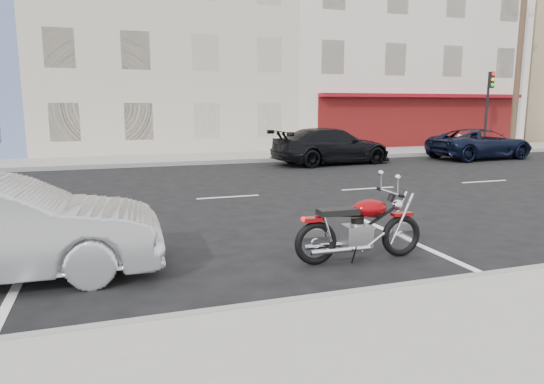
{
  "coord_description": "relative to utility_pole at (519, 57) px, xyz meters",
  "views": [
    {
      "loc": [
        -4.77,
        -11.76,
        2.28
      ],
      "look_at": [
        -2.14,
        -3.91,
        0.8
      ],
      "focal_mm": 32.0,
      "sensor_mm": 36.0,
      "label": 1
    }
  ],
  "objects": [
    {
      "name": "bldg_corner",
      "position": [
        -4.5,
        7.7,
        1.51
      ],
      "size": [
        14.0,
        12.0,
        12.5
      ],
      "primitive_type": "cube",
      "color": "beige",
      "rests_on": "ground"
    },
    {
      "name": "curb_near",
      "position": [
        -20.5,
        -15.6,
        -4.66
      ],
      "size": [
        80.0,
        0.12,
        0.16
      ],
      "primitive_type": "cube",
      "color": "gray",
      "rests_on": "ground"
    },
    {
      "name": "ground",
      "position": [
        -15.5,
        -8.6,
        -4.74
      ],
      "size": [
        120.0,
        120.0,
        0.0
      ],
      "primitive_type": "plane",
      "color": "black",
      "rests_on": "ground"
    },
    {
      "name": "motorcycle",
      "position": [
        -16.1,
        -14.2,
        -4.27
      ],
      "size": [
        2.05,
        0.68,
        1.02
      ],
      "rotation": [
        0.0,
        0.0,
        -0.03
      ],
      "color": "black",
      "rests_on": "ground"
    },
    {
      "name": "car_far",
      "position": [
        -11.95,
        -2.95,
        -4.03
      ],
      "size": [
        5.09,
        2.55,
        1.42
      ],
      "primitive_type": "imported",
      "rotation": [
        0.0,
        0.0,
        1.69
      ],
      "color": "black",
      "rests_on": "ground"
    },
    {
      "name": "bldg_cream",
      "position": [
        -17.5,
        7.7,
        1.01
      ],
      "size": [
        12.0,
        12.0,
        11.5
      ],
      "primitive_type": "cube",
      "color": "#BDB29C",
      "rests_on": "ground"
    },
    {
      "name": "utility_pole",
      "position": [
        0.0,
        0.0,
        0.0
      ],
      "size": [
        1.8,
        0.3,
        9.0
      ],
      "color": "#422D1E",
      "rests_on": "sidewalk_far"
    },
    {
      "name": "curb_far",
      "position": [
        -20.5,
        -1.6,
        -4.66
      ],
      "size": [
        80.0,
        0.12,
        0.16
      ],
      "primitive_type": "cube",
      "color": "gray",
      "rests_on": "ground"
    },
    {
      "name": "sidewalk_far",
      "position": [
        -20.5,
        0.1,
        -4.66
      ],
      "size": [
        80.0,
        3.4,
        0.15
      ],
      "primitive_type": "cube",
      "color": "gray",
      "rests_on": "ground"
    },
    {
      "name": "suv_far",
      "position": [
        -5.01,
        -3.29,
        -4.09
      ],
      "size": [
        4.81,
        2.48,
        1.3
      ],
      "primitive_type": "imported",
      "rotation": [
        0.0,
        0.0,
        1.64
      ],
      "color": "black",
      "rests_on": "ground"
    },
    {
      "name": "fire_hydrant",
      "position": [
        -3.5,
        -0.1,
        -4.21
      ],
      "size": [
        0.2,
        0.2,
        0.72
      ],
      "color": "beige",
      "rests_on": "sidewalk_far"
    },
    {
      "name": "traffic_light",
      "position": [
        -2.0,
        -0.27,
        -2.18
      ],
      "size": [
        0.26,
        0.3,
        3.8
      ],
      "color": "black",
      "rests_on": "sidewalk_far"
    }
  ]
}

